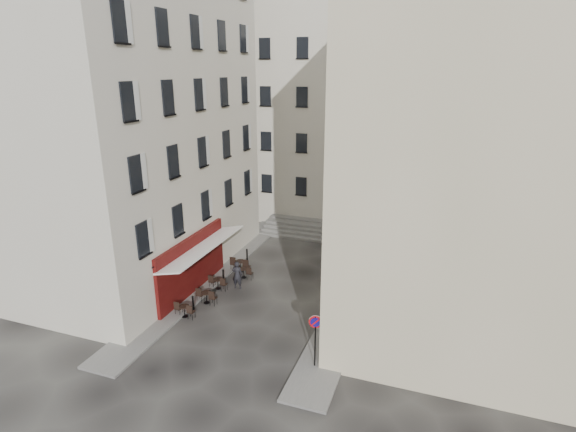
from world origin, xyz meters
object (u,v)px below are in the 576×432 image
at_px(no_parking_sign, 315,331).
at_px(pedestrian, 237,275).
at_px(bistro_table_b, 207,296).
at_px(bistro_table_a, 185,310).

relative_size(no_parking_sign, pedestrian, 1.50).
xyz_separation_m(bistro_table_b, pedestrian, (0.82, 2.26, 0.42)).
relative_size(bistro_table_a, pedestrian, 0.68).
bearing_deg(no_parking_sign, bistro_table_b, 143.45).
xyz_separation_m(no_parking_sign, pedestrian, (-6.49, 5.72, -0.98)).
relative_size(bistro_table_b, pedestrian, 0.71).
bearing_deg(bistro_table_b, bistro_table_a, -102.44).
height_order(no_parking_sign, bistro_table_b, no_parking_sign).
bearing_deg(pedestrian, no_parking_sign, 129.48).
distance_m(bistro_table_b, pedestrian, 2.44).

